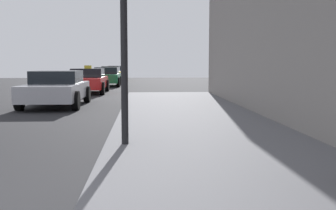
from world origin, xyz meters
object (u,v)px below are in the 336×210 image
Objects in this scene: car_green at (107,77)px; car_silver at (56,88)px; car_red at (88,81)px; car_yellow at (111,73)px; car_blue at (116,72)px.

car_silver is at bearing 87.00° from car_green.
car_yellow is (0.00, 15.15, -0.00)m from car_red.
car_silver is 0.97× the size of car_blue.
car_green is 0.98× the size of car_yellow.
car_red is at bearing 89.98° from car_yellow.
car_red is 6.46m from car_green.
car_silver and car_blue have the same top height.
car_green and car_blue have the same top height.
car_red is 1.00× the size of car_green.
car_blue is at bearing -90.18° from car_red.
car_red is at bearing 86.33° from car_green.
car_blue is (-0.34, 15.56, 0.00)m from car_green.
car_green and car_yellow have the same top height.
car_yellow is at bearing -90.02° from car_red.
car_silver is at bearing 89.29° from car_yellow.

